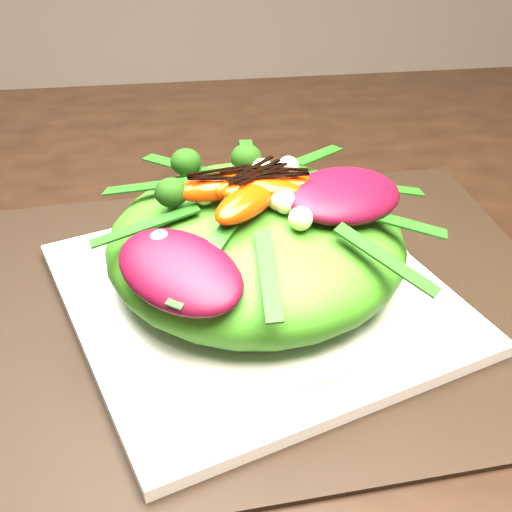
{
  "coord_description": "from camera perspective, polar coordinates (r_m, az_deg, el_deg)",
  "views": [
    {
      "loc": [
        0.03,
        -0.49,
        1.1
      ],
      "look_at": [
        0.08,
        -0.06,
        0.8
      ],
      "focal_mm": 48.0,
      "sensor_mm": 36.0,
      "label": 1
    }
  ],
  "objects": [
    {
      "name": "salad_bowl",
      "position": [
        0.54,
        0.0,
        -2.11
      ],
      "size": [
        0.3,
        0.3,
        0.02
      ],
      "primitive_type": "cylinder",
      "rotation": [
        0.0,
        0.0,
        -0.2
      ],
      "color": "silver",
      "rests_on": "plate_base"
    },
    {
      "name": "placemat",
      "position": [
        0.56,
        0.0,
        -3.95
      ],
      "size": [
        0.52,
        0.41,
        0.0
      ],
      "primitive_type": "cube",
      "rotation": [
        0.0,
        0.0,
        0.07
      ],
      "color": "black",
      "rests_on": "dining_table"
    },
    {
      "name": "macadamia_nut",
      "position": [
        0.47,
        5.79,
        2.18
      ],
      "size": [
        0.02,
        0.02,
        0.02
      ],
      "primitive_type": "sphere",
      "rotation": [
        0.0,
        0.0,
        0.32
      ],
      "color": "beige",
      "rests_on": "lettuce_mound"
    },
    {
      "name": "orange_segment",
      "position": [
        0.53,
        -2.71,
        7.0
      ],
      "size": [
        0.07,
        0.03,
        0.02
      ],
      "primitive_type": "ellipsoid",
      "rotation": [
        0.0,
        0.0,
        0.13
      ],
      "color": "red",
      "rests_on": "lettuce_mound"
    },
    {
      "name": "plate_base",
      "position": [
        0.55,
        0.0,
        -3.34
      ],
      "size": [
        0.36,
        0.36,
        0.01
      ],
      "primitive_type": "cube",
      "rotation": [
        0.0,
        0.0,
        0.33
      ],
      "color": "white",
      "rests_on": "placemat"
    },
    {
      "name": "lettuce_mound",
      "position": [
        0.52,
        0.0,
        1.07
      ],
      "size": [
        0.26,
        0.26,
        0.08
      ],
      "primitive_type": "ellipsoid",
      "rotation": [
        0.0,
        0.0,
        0.17
      ],
      "color": "#367A16",
      "rests_on": "salad_bowl"
    },
    {
      "name": "balsamic_drizzle",
      "position": [
        0.52,
        -2.74,
        7.9
      ],
      "size": [
        0.04,
        0.01,
        0.0
      ],
      "primitive_type": "cube",
      "rotation": [
        0.0,
        0.0,
        0.13
      ],
      "color": "black",
      "rests_on": "orange_segment"
    },
    {
      "name": "dining_table",
      "position": [
        0.62,
        -8.36,
        -2.46
      ],
      "size": [
        1.6,
        0.9,
        0.75
      ],
      "primitive_type": "cube",
      "color": "black",
      "rests_on": "floor"
    },
    {
      "name": "radicchio_leaf",
      "position": [
        0.5,
        7.45,
        5.03
      ],
      "size": [
        0.11,
        0.1,
        0.02
      ],
      "primitive_type": "ellipsoid",
      "rotation": [
        0.0,
        0.0,
        0.47
      ],
      "color": "#3F0616",
      "rests_on": "lettuce_mound"
    },
    {
      "name": "broccoli_floret",
      "position": [
        0.52,
        -7.03,
        6.62
      ],
      "size": [
        0.04,
        0.04,
        0.03
      ],
      "primitive_type": "sphere",
      "rotation": [
        0.0,
        0.0,
        -0.25
      ],
      "color": "#11370A",
      "rests_on": "lettuce_mound"
    }
  ]
}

